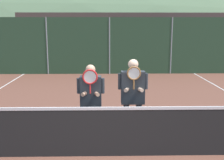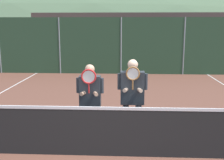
{
  "view_description": "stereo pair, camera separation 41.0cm",
  "coord_description": "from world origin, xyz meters",
  "px_view_note": "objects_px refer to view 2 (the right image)",
  "views": [
    {
      "loc": [
        -0.16,
        -5.02,
        2.5
      ],
      "look_at": [
        -0.04,
        0.82,
        1.33
      ],
      "focal_mm": 45.0,
      "sensor_mm": 36.0,
      "label": 1
    },
    {
      "loc": [
        0.25,
        -5.01,
        2.5
      ],
      "look_at": [
        -0.04,
        0.82,
        1.33
      ],
      "focal_mm": 45.0,
      "sensor_mm": 36.0,
      "label": 2
    }
  ],
  "objects_px": {
    "player_center_left": "(132,94)",
    "car_left_of_center": "(126,50)",
    "car_far_left": "(44,51)",
    "car_center": "(212,50)",
    "player_leftmost": "(90,98)"
  },
  "relations": [
    {
      "from": "car_left_of_center",
      "to": "car_center",
      "type": "distance_m",
      "value": 5.22
    },
    {
      "from": "car_left_of_center",
      "to": "player_leftmost",
      "type": "bearing_deg",
      "value": -93.67
    },
    {
      "from": "car_center",
      "to": "player_leftmost",
      "type": "bearing_deg",
      "value": -116.71
    },
    {
      "from": "player_center_left",
      "to": "car_left_of_center",
      "type": "distance_m",
      "value": 11.23
    },
    {
      "from": "player_center_left",
      "to": "car_left_of_center",
      "type": "relative_size",
      "value": 0.4
    },
    {
      "from": "player_leftmost",
      "to": "car_left_of_center",
      "type": "xyz_separation_m",
      "value": [
        0.73,
        11.32,
        -0.05
      ]
    },
    {
      "from": "car_far_left",
      "to": "car_left_of_center",
      "type": "xyz_separation_m",
      "value": [
        5.14,
        -0.49,
        0.09
      ]
    },
    {
      "from": "player_leftmost",
      "to": "car_left_of_center",
      "type": "distance_m",
      "value": 11.34
    },
    {
      "from": "car_far_left",
      "to": "car_left_of_center",
      "type": "bearing_deg",
      "value": -5.39
    },
    {
      "from": "car_far_left",
      "to": "car_center",
      "type": "distance_m",
      "value": 10.34
    },
    {
      "from": "player_center_left",
      "to": "car_center",
      "type": "xyz_separation_m",
      "value": [
        5.05,
        11.69,
        -0.13
      ]
    },
    {
      "from": "car_far_left",
      "to": "car_left_of_center",
      "type": "relative_size",
      "value": 1.04
    },
    {
      "from": "player_leftmost",
      "to": "car_left_of_center",
      "type": "height_order",
      "value": "car_left_of_center"
    },
    {
      "from": "car_left_of_center",
      "to": "car_far_left",
      "type": "bearing_deg",
      "value": 174.61
    },
    {
      "from": "car_left_of_center",
      "to": "player_center_left",
      "type": "bearing_deg",
      "value": -89.26
    }
  ]
}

